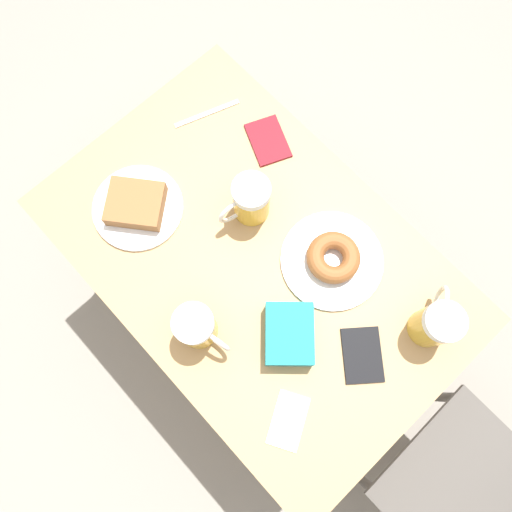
# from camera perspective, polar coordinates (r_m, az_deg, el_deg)

# --- Properties ---
(ground_plane) EXTENTS (8.00, 8.00, 0.00)m
(ground_plane) POSITION_cam_1_polar(r_m,az_deg,el_deg) (1.92, 0.00, -5.79)
(ground_plane) COLOR gray
(table) EXTENTS (0.67, 1.03, 0.72)m
(table) POSITION_cam_1_polar(r_m,az_deg,el_deg) (1.27, 0.00, -1.03)
(table) COLOR tan
(table) RESTS_ON ground_plane
(plate_with_cake) EXTENTS (0.23, 0.23, 0.05)m
(plate_with_cake) POSITION_cam_1_polar(r_m,az_deg,el_deg) (1.26, -13.48, 5.63)
(plate_with_cake) COLOR silver
(plate_with_cake) RESTS_ON table
(plate_with_donut) EXTENTS (0.25, 0.25, 0.05)m
(plate_with_donut) POSITION_cam_1_polar(r_m,az_deg,el_deg) (1.20, 8.75, -0.34)
(plate_with_donut) COLOR silver
(plate_with_donut) RESTS_ON table
(beer_mug_left) EXTENTS (0.09, 0.14, 0.13)m
(beer_mug_left) POSITION_cam_1_polar(r_m,az_deg,el_deg) (1.11, -6.73, -8.09)
(beer_mug_left) COLOR gold
(beer_mug_left) RESTS_ON table
(beer_mug_center) EXTENTS (0.13, 0.10, 0.13)m
(beer_mug_center) POSITION_cam_1_polar(r_m,az_deg,el_deg) (1.18, 19.88, -7.26)
(beer_mug_center) COLOR gold
(beer_mug_center) RESTS_ON table
(beer_mug_right) EXTENTS (0.14, 0.09, 0.13)m
(beer_mug_right) POSITION_cam_1_polar(r_m,az_deg,el_deg) (1.18, -0.66, 6.38)
(beer_mug_right) COLOR gold
(beer_mug_right) RESTS_ON table
(napkin_folded) EXTENTS (0.14, 0.12, 0.00)m
(napkin_folded) POSITION_cam_1_polar(r_m,az_deg,el_deg) (1.17, 3.70, -18.26)
(napkin_folded) COLOR white
(napkin_folded) RESTS_ON table
(fork) EXTENTS (0.18, 0.07, 0.00)m
(fork) POSITION_cam_1_polar(r_m,az_deg,el_deg) (1.37, -5.63, 15.89)
(fork) COLOR silver
(fork) RESTS_ON table
(passport_near_edge) EXTENTS (0.13, 0.15, 0.01)m
(passport_near_edge) POSITION_cam_1_polar(r_m,az_deg,el_deg) (1.32, 1.38, 13.05)
(passport_near_edge) COLOR maroon
(passport_near_edge) RESTS_ON table
(passport_far_edge) EXTENTS (0.15, 0.15, 0.01)m
(passport_far_edge) POSITION_cam_1_polar(r_m,az_deg,el_deg) (1.19, 12.05, -11.01)
(passport_far_edge) COLOR black
(passport_far_edge) RESTS_ON table
(blue_pouch) EXTENTS (0.17, 0.17, 0.06)m
(blue_pouch) POSITION_cam_1_polar(r_m,az_deg,el_deg) (1.14, 3.81, -8.93)
(blue_pouch) COLOR teal
(blue_pouch) RESTS_ON table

